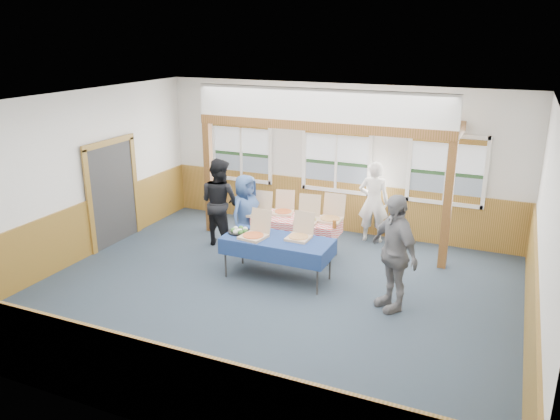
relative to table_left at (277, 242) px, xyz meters
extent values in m
plane|color=#26313E|center=(0.13, -0.62, -0.70)|extent=(8.00, 8.00, 0.00)
plane|color=white|center=(0.13, -0.62, 2.50)|extent=(8.00, 8.00, 0.00)
plane|color=silver|center=(0.13, 2.88, 0.90)|extent=(8.00, 0.00, 8.00)
plane|color=silver|center=(0.13, -4.12, 0.90)|extent=(8.00, 0.00, 8.00)
plane|color=silver|center=(-3.87, -0.62, 0.90)|extent=(0.00, 8.00, 8.00)
plane|color=silver|center=(4.13, -0.62, 0.90)|extent=(0.00, 8.00, 8.00)
cube|color=brown|center=(0.13, 2.86, -0.15)|extent=(7.98, 0.05, 1.10)
cube|color=brown|center=(0.13, -4.09, -0.15)|extent=(7.98, 0.05, 1.10)
cube|color=brown|center=(-3.84, -0.62, -0.15)|extent=(0.05, 6.98, 1.10)
cube|color=brown|center=(4.11, -0.62, -0.15)|extent=(0.05, 6.98, 1.10)
cube|color=#2D2D2D|center=(-3.83, 0.28, 0.35)|extent=(0.06, 1.30, 2.10)
cube|color=white|center=(-2.17, 2.82, 0.21)|extent=(1.52, 0.05, 0.08)
cube|color=white|center=(-2.17, 2.82, 1.59)|extent=(1.52, 0.05, 0.08)
cube|color=white|center=(-2.91, 2.82, 0.90)|extent=(0.08, 0.05, 1.46)
cube|color=white|center=(-1.43, 2.82, 0.90)|extent=(0.08, 0.05, 1.46)
cube|color=white|center=(-2.17, 2.82, 0.90)|extent=(0.05, 0.05, 1.30)
cube|color=slate|center=(-2.17, 2.86, 0.51)|extent=(1.40, 0.02, 0.52)
cube|color=#1F3E1F|center=(-2.17, 2.86, 0.81)|extent=(1.40, 0.02, 0.08)
cube|color=silver|center=(-2.17, 2.86, 1.20)|extent=(1.40, 0.02, 0.70)
cube|color=brown|center=(-2.17, 2.80, 1.49)|extent=(1.40, 0.07, 0.10)
cube|color=white|center=(0.13, 2.82, 0.21)|extent=(1.52, 0.05, 0.08)
cube|color=white|center=(0.13, 2.82, 1.59)|extent=(1.52, 0.05, 0.08)
cube|color=white|center=(-0.61, 2.82, 0.90)|extent=(0.08, 0.05, 1.46)
cube|color=white|center=(0.87, 2.82, 0.90)|extent=(0.08, 0.05, 1.46)
cube|color=white|center=(0.13, 2.82, 0.90)|extent=(0.05, 0.05, 1.30)
cube|color=slate|center=(0.13, 2.86, 0.51)|extent=(1.40, 0.02, 0.52)
cube|color=#1F3E1F|center=(0.13, 2.86, 0.81)|extent=(1.40, 0.02, 0.08)
cube|color=silver|center=(0.13, 2.86, 1.20)|extent=(1.40, 0.02, 0.70)
cube|color=brown|center=(0.13, 2.80, 1.49)|extent=(1.40, 0.07, 0.10)
cube|color=white|center=(2.43, 2.82, 0.21)|extent=(1.52, 0.05, 0.08)
cube|color=white|center=(2.43, 2.82, 1.59)|extent=(1.52, 0.05, 0.08)
cube|color=white|center=(1.69, 2.82, 0.90)|extent=(0.08, 0.05, 1.46)
cube|color=white|center=(3.17, 2.82, 0.90)|extent=(0.08, 0.05, 1.46)
cube|color=white|center=(2.43, 2.82, 0.90)|extent=(0.05, 0.05, 1.30)
cube|color=slate|center=(2.43, 2.86, 0.51)|extent=(1.40, 0.02, 0.52)
cube|color=#1F3E1F|center=(2.43, 2.86, 0.81)|extent=(1.40, 0.02, 0.08)
cube|color=silver|center=(2.43, 2.86, 1.20)|extent=(1.40, 0.02, 0.70)
cube|color=brown|center=(2.43, 2.80, 1.49)|extent=(1.40, 0.07, 0.10)
cube|color=#5A3D14|center=(-2.37, 1.68, 0.50)|extent=(0.15, 0.15, 2.40)
cube|color=#5A3D14|center=(2.63, 1.68, 0.50)|extent=(0.15, 0.15, 2.40)
cube|color=#5A3D14|center=(0.13, 1.68, 1.79)|extent=(5.15, 0.18, 0.18)
cylinder|color=#2D2D2D|center=(-0.87, -0.33, -0.34)|extent=(0.04, 0.04, 0.73)
cylinder|color=#2D2D2D|center=(-0.87, 0.33, -0.34)|extent=(0.04, 0.04, 0.73)
cylinder|color=#2D2D2D|center=(0.87, -0.33, -0.34)|extent=(0.04, 0.04, 0.73)
cylinder|color=#2D2D2D|center=(0.87, 0.33, -0.34)|extent=(0.04, 0.04, 0.73)
cube|color=#2D2D2D|center=(0.00, 0.00, 0.03)|extent=(1.90, 0.87, 0.03)
cube|color=navy|center=(0.00, 0.00, 0.05)|extent=(1.96, 0.93, 0.01)
cube|color=navy|center=(0.00, -0.42, -0.09)|extent=(1.92, 0.10, 0.28)
cube|color=navy|center=(0.00, 0.42, -0.09)|extent=(1.92, 0.10, 0.28)
cylinder|color=#2D2D2D|center=(-0.84, 0.88, -0.34)|extent=(0.04, 0.04, 0.73)
cylinder|color=#2D2D2D|center=(-0.84, 1.43, -0.34)|extent=(0.04, 0.04, 0.73)
cylinder|color=#2D2D2D|center=(0.64, 0.88, -0.34)|extent=(0.04, 0.04, 0.73)
cylinder|color=#2D2D2D|center=(0.64, 1.43, -0.34)|extent=(0.04, 0.04, 0.73)
cube|color=#2D2D2D|center=(-0.10, 1.15, 0.03)|extent=(1.74, 1.19, 0.03)
cube|color=red|center=(-0.10, 1.15, 0.05)|extent=(1.81, 1.26, 0.01)
cube|color=red|center=(-0.10, 0.79, -0.09)|extent=(1.56, 0.59, 0.28)
cube|color=red|center=(-0.10, 1.52, -0.09)|extent=(1.56, 0.59, 0.28)
cube|color=tan|center=(-0.40, -0.15, 0.08)|extent=(0.47, 0.47, 0.05)
cylinder|color=orange|center=(-0.40, -0.15, 0.11)|extent=(0.41, 0.41, 0.01)
cube|color=tan|center=(-0.37, 0.10, 0.31)|extent=(0.43, 0.15, 0.41)
cube|color=tan|center=(0.35, 0.12, 0.08)|extent=(0.40, 0.40, 0.04)
cylinder|color=tan|center=(0.35, 0.12, 0.11)|extent=(0.35, 0.35, 0.01)
cube|color=tan|center=(0.36, 0.36, 0.29)|extent=(0.39, 0.10, 0.39)
cube|color=tan|center=(-0.85, 1.01, 0.08)|extent=(0.43, 0.43, 0.04)
cylinder|color=gold|center=(-0.85, 1.01, 0.11)|extent=(0.38, 0.38, 0.01)
cube|color=tan|center=(-0.87, 1.25, 0.29)|extent=(0.40, 0.13, 0.39)
cube|color=tan|center=(-0.45, 1.30, 0.08)|extent=(0.46, 0.46, 0.04)
cylinder|color=orange|center=(-0.45, 1.30, 0.11)|extent=(0.41, 0.41, 0.01)
cube|color=tan|center=(-0.51, 1.53, 0.29)|extent=(0.40, 0.18, 0.38)
cube|color=tan|center=(0.15, 1.03, 0.08)|extent=(0.48, 0.48, 0.05)
cylinder|color=gold|center=(0.15, 1.03, 0.11)|extent=(0.42, 0.42, 0.01)
cube|color=tan|center=(0.11, 1.29, 0.31)|extent=(0.44, 0.16, 0.42)
cube|color=tan|center=(0.55, 1.25, 0.08)|extent=(0.44, 0.44, 0.05)
cylinder|color=tan|center=(0.55, 1.25, 0.11)|extent=(0.38, 0.38, 0.01)
cube|color=tan|center=(0.55, 1.51, 0.31)|extent=(0.43, 0.11, 0.42)
cylinder|color=black|center=(-0.75, 0.00, 0.07)|extent=(0.41, 0.41, 0.03)
cylinder|color=white|center=(-0.75, 0.00, 0.10)|extent=(0.09, 0.09, 0.04)
sphere|color=#386E2A|center=(-0.64, 0.00, 0.10)|extent=(0.09, 0.09, 0.09)
sphere|color=beige|center=(-0.68, 0.09, 0.10)|extent=(0.09, 0.09, 0.09)
sphere|color=#386E2A|center=(-0.78, 0.11, 0.10)|extent=(0.09, 0.09, 0.09)
sphere|color=beige|center=(-0.85, 0.05, 0.10)|extent=(0.09, 0.09, 0.09)
sphere|color=#386E2A|center=(-0.85, -0.05, 0.10)|extent=(0.09, 0.09, 0.09)
sphere|color=beige|center=(-0.78, -0.11, 0.10)|extent=(0.09, 0.09, 0.09)
sphere|color=#386E2A|center=(-0.68, -0.09, 0.10)|extent=(0.09, 0.09, 0.09)
cylinder|color=brown|center=(0.75, 0.90, 0.13)|extent=(0.07, 0.07, 0.15)
imported|color=white|center=(1.08, 2.48, 0.16)|extent=(0.68, 0.50, 1.72)
imported|color=black|center=(-1.76, 1.07, 0.20)|extent=(1.02, 0.88, 1.81)
imported|color=#345083|center=(-1.12, 0.98, 0.08)|extent=(0.68, 0.87, 1.57)
imported|color=slate|center=(2.10, -0.27, 0.24)|extent=(1.12, 1.10, 1.89)
camera|label=1|loc=(3.62, -8.17, 3.51)|focal=35.00mm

